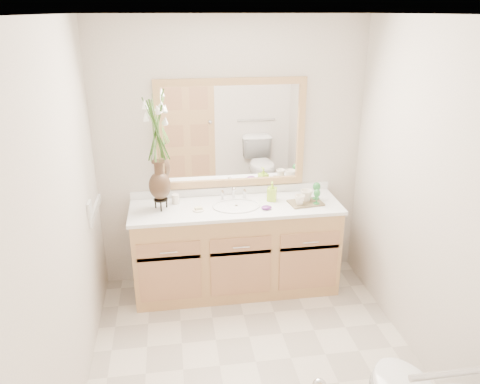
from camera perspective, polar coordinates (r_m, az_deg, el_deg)
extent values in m
plane|color=beige|center=(3.67, 1.94, -19.98)|extent=(2.60, 2.60, 0.00)
cube|color=white|center=(2.76, 2.60, 20.82)|extent=(2.40, 2.60, 0.02)
cube|color=silver|center=(4.23, -1.07, 4.47)|extent=(2.40, 0.02, 2.40)
cube|color=silver|center=(1.94, 9.76, -18.10)|extent=(2.40, 0.02, 2.40)
cube|color=silver|center=(3.05, -20.59, -3.80)|extent=(0.02, 2.60, 2.40)
cube|color=silver|center=(3.44, 22.27, -1.19)|extent=(0.02, 2.60, 2.40)
cube|color=tan|center=(4.27, -0.48, -6.97)|extent=(1.80, 0.55, 0.80)
cube|color=white|center=(4.09, -0.50, -1.85)|extent=(1.84, 0.57, 0.03)
ellipsoid|color=white|center=(4.09, -0.46, -2.47)|extent=(0.38, 0.30, 0.12)
cylinder|color=silver|center=(4.21, -0.81, -0.12)|extent=(0.02, 0.02, 0.11)
cylinder|color=silver|center=(4.21, -2.16, -0.39)|extent=(0.02, 0.02, 0.08)
cylinder|color=silver|center=(4.23, 0.53, -0.24)|extent=(0.02, 0.02, 0.08)
cube|color=white|center=(4.15, -1.05, 7.11)|extent=(1.20, 0.01, 0.85)
cube|color=tan|center=(4.06, -1.08, 13.32)|extent=(1.32, 0.04, 0.06)
cube|color=tan|center=(4.28, -1.00, 1.17)|extent=(1.32, 0.04, 0.06)
cube|color=tan|center=(4.11, -9.83, 6.66)|extent=(0.06, 0.04, 0.85)
cube|color=tan|center=(4.27, 7.43, 7.34)|extent=(0.06, 0.04, 0.85)
cube|color=white|center=(3.82, -17.86, -1.98)|extent=(0.02, 0.12, 0.12)
cylinder|color=silver|center=(2.40, 26.12, -19.08)|extent=(0.55, 0.03, 0.03)
cylinder|color=black|center=(4.04, -9.64, -0.90)|extent=(0.12, 0.12, 0.01)
ellipsoid|color=#322116|center=(3.99, -9.75, 0.78)|extent=(0.19, 0.19, 0.24)
cylinder|color=#322116|center=(3.94, -9.88, 2.85)|extent=(0.08, 0.08, 0.11)
cylinder|color=#4C7A33|center=(3.87, -10.15, 6.84)|extent=(0.07, 0.07, 0.44)
cylinder|color=white|center=(4.15, -7.87, -0.87)|extent=(0.06, 0.06, 0.08)
cylinder|color=white|center=(4.00, -5.09, -2.20)|extent=(0.10, 0.10, 0.01)
cube|color=beige|center=(3.99, -5.10, -1.98)|extent=(0.07, 0.06, 0.02)
imported|color=#AEE636|center=(4.17, 3.92, -0.02)|extent=(0.09, 0.10, 0.16)
ellipsoid|color=#662775|center=(4.01, 3.24, -1.89)|extent=(0.11, 0.10, 0.03)
cube|color=brown|center=(4.16, 8.01, -1.31)|extent=(0.31, 0.23, 0.01)
imported|color=white|center=(4.09, 7.29, -0.91)|extent=(0.10, 0.09, 0.09)
imported|color=white|center=(4.17, 8.11, -0.37)|extent=(0.12, 0.11, 0.11)
cylinder|color=#297B35|center=(4.14, 9.29, -1.37)|extent=(0.06, 0.06, 0.01)
cylinder|color=#297B35|center=(4.12, 9.32, -0.83)|extent=(0.01, 0.01, 0.08)
ellipsoid|color=#297B35|center=(4.10, 9.37, -0.14)|extent=(0.06, 0.06, 0.07)
cylinder|color=#297B35|center=(4.25, 9.25, -0.75)|extent=(0.06, 0.06, 0.01)
cylinder|color=#297B35|center=(4.23, 9.28, -0.14)|extent=(0.01, 0.01, 0.10)
ellipsoid|color=#297B35|center=(4.21, 9.33, 0.63)|extent=(0.07, 0.07, 0.08)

